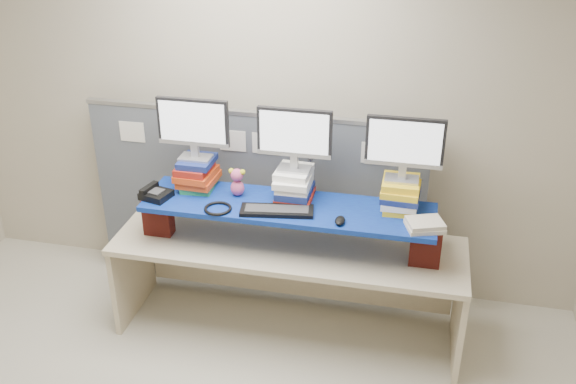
% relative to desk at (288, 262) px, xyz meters
% --- Properties ---
extents(room, '(5.00, 4.00, 2.80)m').
position_rel_desk_xyz_m(room, '(-0.37, -1.30, 0.80)').
color(room, '#BCB19B').
rests_on(room, ground).
extents(cubicle_partition, '(2.60, 0.06, 1.53)m').
position_rel_desk_xyz_m(cubicle_partition, '(-0.37, 0.48, 0.17)').
color(cubicle_partition, '#4B4F58').
rests_on(cubicle_partition, ground).
extents(desk, '(2.47, 0.74, 0.75)m').
position_rel_desk_xyz_m(desk, '(0.00, 0.00, 0.00)').
color(desk, beige).
rests_on(desk, ground).
extents(brick_pier_left, '(0.20, 0.11, 0.27)m').
position_rel_desk_xyz_m(brick_pier_left, '(-0.93, -0.06, 0.29)').
color(brick_pier_left, maroon).
rests_on(brick_pier_left, desk).
extents(brick_pier_right, '(0.20, 0.11, 0.27)m').
position_rel_desk_xyz_m(brick_pier_right, '(0.93, -0.04, 0.29)').
color(brick_pier_right, maroon).
rests_on(brick_pier_right, desk).
extents(blue_board, '(1.99, 0.51, 0.04)m').
position_rel_desk_xyz_m(blue_board, '(0.00, 0.00, 0.44)').
color(blue_board, '#0B3892').
rests_on(blue_board, brick_pier_left).
extents(book_stack_left, '(0.27, 0.32, 0.23)m').
position_rel_desk_xyz_m(book_stack_left, '(-0.68, 0.12, 0.57)').
color(book_stack_left, '#238646').
rests_on(book_stack_left, blue_board).
extents(book_stack_center, '(0.26, 0.31, 0.21)m').
position_rel_desk_xyz_m(book_stack_center, '(0.02, 0.12, 0.57)').
color(book_stack_center, '#A21F12').
rests_on(book_stack_center, blue_board).
extents(book_stack_right, '(0.26, 0.31, 0.21)m').
position_rel_desk_xyz_m(book_stack_right, '(0.74, 0.13, 0.57)').
color(book_stack_right, yellow).
rests_on(book_stack_right, blue_board).
extents(monitor_left, '(0.50, 0.14, 0.44)m').
position_rel_desk_xyz_m(monitor_left, '(-0.69, 0.11, 0.94)').
color(monitor_left, '#B2B2B7').
rests_on(monitor_left, book_stack_left).
extents(monitor_center, '(0.50, 0.14, 0.44)m').
position_rel_desk_xyz_m(monitor_center, '(0.02, 0.12, 0.92)').
color(monitor_center, '#B2B2B7').
rests_on(monitor_center, book_stack_center).
extents(monitor_right, '(0.50, 0.14, 0.44)m').
position_rel_desk_xyz_m(monitor_right, '(0.74, 0.12, 0.92)').
color(monitor_right, '#B2B2B7').
rests_on(monitor_right, book_stack_right).
extents(keyboard, '(0.50, 0.24, 0.03)m').
position_rel_desk_xyz_m(keyboard, '(-0.05, -0.12, 0.48)').
color(keyboard, black).
rests_on(keyboard, blue_board).
extents(mouse, '(0.07, 0.12, 0.04)m').
position_rel_desk_xyz_m(mouse, '(0.38, -0.16, 0.48)').
color(mouse, black).
rests_on(mouse, blue_board).
extents(desk_phone, '(0.22, 0.21, 0.08)m').
position_rel_desk_xyz_m(desk_phone, '(-0.92, -0.09, 0.49)').
color(desk_phone, black).
rests_on(desk_phone, blue_board).
extents(headset, '(0.23, 0.23, 0.02)m').
position_rel_desk_xyz_m(headset, '(-0.44, -0.17, 0.47)').
color(headset, black).
rests_on(headset, blue_board).
extents(plush_toy, '(0.12, 0.09, 0.20)m').
position_rel_desk_xyz_m(plush_toy, '(-0.37, 0.06, 0.56)').
color(plush_toy, '#D24F82').
rests_on(plush_toy, blue_board).
extents(binder_stack, '(0.28, 0.25, 0.06)m').
position_rel_desk_xyz_m(binder_stack, '(0.91, -0.11, 0.49)').
color(binder_stack, beige).
rests_on(binder_stack, blue_board).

